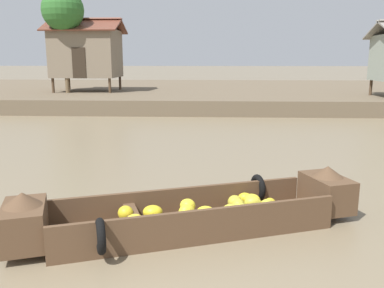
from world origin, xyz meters
TOP-DOWN VIEW (x-y plane):
  - ground_plane at (0.00, 10.00)m, footprint 300.00×300.00m
  - riverbank_strip at (0.00, 27.87)m, footprint 160.00×20.00m
  - banana_boat at (0.42, 4.42)m, footprint 5.79×2.88m
  - stilt_house_left at (-7.18, 23.83)m, footprint 4.58×3.70m
  - palm_tree_mid at (-8.02, 22.39)m, footprint 2.44×2.44m

SIDE VIEW (x-z plane):
  - ground_plane at x=0.00m, z-range 0.00..0.00m
  - banana_boat at x=0.42m, z-range -0.14..0.77m
  - riverbank_strip at x=0.00m, z-range 0.00..0.79m
  - stilt_house_left at x=-7.18m, z-range 0.94..5.44m
  - palm_tree_mid at x=-8.02m, z-range 2.54..8.57m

